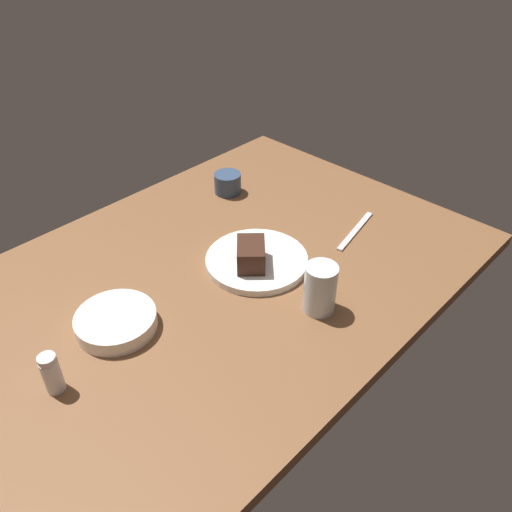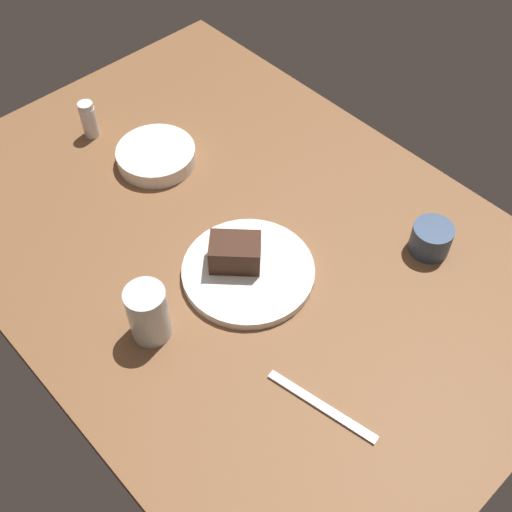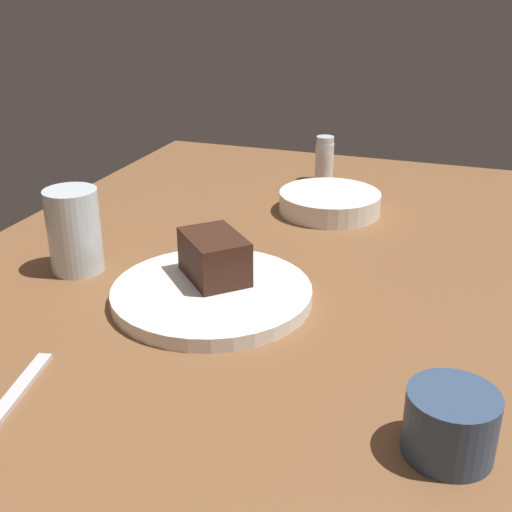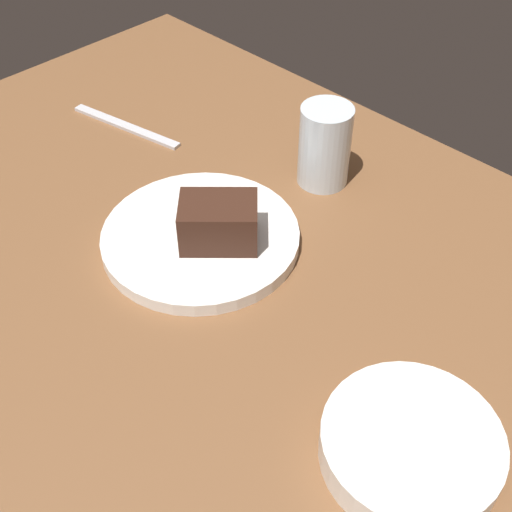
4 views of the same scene
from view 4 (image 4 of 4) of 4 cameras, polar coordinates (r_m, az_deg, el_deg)
dining_table at (r=75.60cm, az=-2.67°, el=-4.22°), size 120.00×84.00×3.00cm
dessert_plate at (r=80.34cm, az=-4.68°, el=1.56°), size 23.38×23.38×1.67cm
chocolate_cake_slice at (r=76.86cm, az=-3.16°, el=2.85°), size 10.57×10.54×5.39cm
water_glass at (r=87.46cm, az=5.79°, el=9.22°), size 6.66×6.66×10.73cm
side_bowl at (r=62.93cm, az=12.87°, el=-15.31°), size 15.99×15.99×3.27cm
butter_knife at (r=101.94cm, az=-10.89°, el=10.66°), size 18.89×5.18×0.50cm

